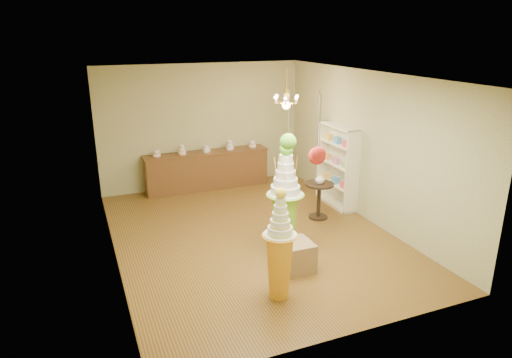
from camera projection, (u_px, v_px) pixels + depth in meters
name	position (u px, v px, depth m)	size (l,w,h in m)	color
floor	(252.00, 235.00, 8.72)	(6.50, 6.50, 0.00)	brown
ceiling	(251.00, 75.00, 7.78)	(6.50, 6.50, 0.00)	white
wall_back	(202.00, 126.00, 11.11)	(5.00, 0.04, 3.00)	tan
wall_front	(353.00, 229.00, 5.39)	(5.00, 0.04, 3.00)	tan
wall_left	(108.00, 176.00, 7.35)	(0.04, 6.50, 3.00)	tan
wall_right	(367.00, 147.00, 9.14)	(0.04, 6.50, 3.00)	tan
pedestal_green	(285.00, 208.00, 7.90)	(0.81, 0.81, 1.97)	#87C92C
pedestal_orange	(280.00, 257.00, 6.53)	(0.48, 0.48, 1.70)	orange
burlap_riser	(295.00, 256.00, 7.41)	(0.54, 0.54, 0.49)	#8B6F4C
sideboard	(207.00, 169.00, 11.18)	(3.04, 0.54, 1.16)	#57361B
shelving_unit	(337.00, 166.00, 9.98)	(0.33, 1.20, 1.80)	#EEEBCE
round_table	(319.00, 196.00, 9.38)	(0.68, 0.68, 0.76)	black
vase	(320.00, 179.00, 9.27)	(0.19, 0.19, 0.19)	#EEEBCE
pom_red_left	(317.00, 156.00, 6.12)	(0.23, 0.23, 0.99)	#3D362C
pom_green_mid	(288.00, 141.00, 6.53)	(0.24, 0.24, 0.90)	#3D362C
pom_red_right	(319.00, 154.00, 5.75)	(0.19, 0.19, 0.84)	#3D362C
chandelier	(286.00, 102.00, 9.46)	(0.58, 0.58, 0.85)	#DEB64E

